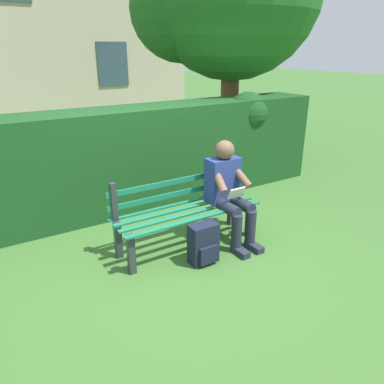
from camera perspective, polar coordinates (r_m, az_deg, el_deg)
The scene contains 6 objects.
ground at distance 4.27m, azimuth -0.72°, elevation -8.32°, with size 60.00×60.00×0.00m, color #3D6B2D.
park_bench at distance 4.12m, azimuth -1.21°, elevation -2.89°, with size 1.68×0.52×0.85m.
person_seated at distance 4.17m, azimuth 5.75°, elevation 0.36°, with size 0.44×0.73×1.18m.
hedge_backdrop at distance 5.26m, azimuth -6.02°, elevation 6.09°, with size 5.50×0.78×1.50m.
building_facade at distance 12.39m, azimuth -27.17°, elevation 23.68°, with size 9.67×3.19×6.09m.
backpack at distance 3.86m, azimuth 1.82°, elevation -8.13°, with size 0.30×0.24×0.44m.
Camera 1 is at (1.90, 3.17, 2.12)m, focal length 34.09 mm.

